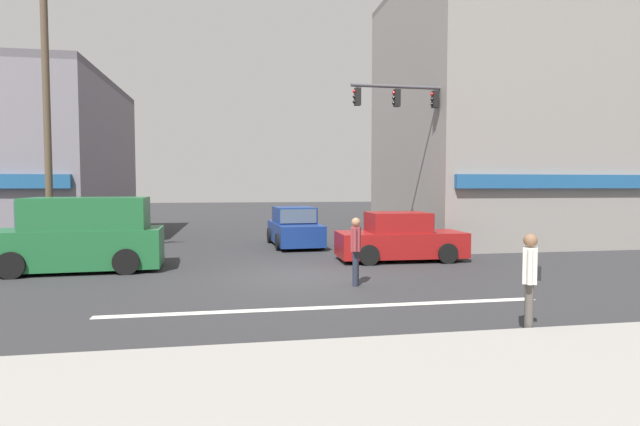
% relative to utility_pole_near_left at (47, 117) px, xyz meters
% --- Properties ---
extents(ground_plane, '(120.00, 120.00, 0.00)m').
position_rel_utility_pole_near_left_xyz_m(ground_plane, '(7.61, -3.79, -4.60)').
color(ground_plane, '#2B2B2D').
extents(lane_marking_stripe, '(9.00, 0.24, 0.01)m').
position_rel_utility_pole_near_left_xyz_m(lane_marking_stripe, '(7.61, -7.29, -4.59)').
color(lane_marking_stripe, silver).
rests_on(lane_marking_stripe, ground).
extents(sidewalk_curb, '(40.00, 5.00, 0.16)m').
position_rel_utility_pole_near_left_xyz_m(sidewalk_curb, '(7.61, -12.29, -4.52)').
color(sidewalk_curb, gray).
rests_on(sidewalk_curb, ground).
extents(building_right_corner, '(13.14, 9.79, 11.57)m').
position_rel_utility_pole_near_left_xyz_m(building_right_corner, '(19.68, 4.30, 1.18)').
color(building_right_corner, gray).
rests_on(building_right_corner, ground).
extents(utility_pole_near_left, '(1.40, 0.22, 8.89)m').
position_rel_utility_pole_near_left_xyz_m(utility_pole_near_left, '(0.00, 0.00, 0.00)').
color(utility_pole_near_left, brown).
rests_on(utility_pole_near_left, ground).
extents(traffic_light_mast, '(4.89, 0.28, 6.20)m').
position_rel_utility_pole_near_left_xyz_m(traffic_light_mast, '(13.30, 0.11, -0.30)').
color(traffic_light_mast, '#47474C').
rests_on(traffic_light_mast, ground).
extents(sedan_crossing_leftbound, '(2.05, 4.18, 1.58)m').
position_rel_utility_pole_near_left_xyz_m(sedan_crossing_leftbound, '(8.18, 3.06, -3.89)').
color(sedan_crossing_leftbound, navy).
rests_on(sedan_crossing_leftbound, ground).
extents(sedan_parked_curbside, '(4.14, 1.95, 1.58)m').
position_rel_utility_pole_near_left_xyz_m(sedan_parked_curbside, '(11.10, -1.50, -3.89)').
color(sedan_parked_curbside, maroon).
rests_on(sedan_parked_curbside, ground).
extents(van_approaching_near, '(4.69, 2.23, 2.11)m').
position_rel_utility_pole_near_left_xyz_m(van_approaching_near, '(1.44, -1.83, -3.59)').
color(van_approaching_near, '#1E6033').
rests_on(van_approaching_near, ground).
extents(pedestrian_foreground_with_bag, '(0.55, 0.62, 1.67)m').
position_rel_utility_pole_near_left_xyz_m(pedestrian_foreground_with_bag, '(10.53, -9.60, -3.65)').
color(pedestrian_foreground_with_bag, '#4C4742').
rests_on(pedestrian_foreground_with_bag, ground).
extents(pedestrian_mid_crossing, '(0.33, 0.54, 1.67)m').
position_rel_utility_pole_near_left_xyz_m(pedestrian_mid_crossing, '(8.68, -5.24, -3.65)').
color(pedestrian_mid_crossing, '#232838').
rests_on(pedestrian_mid_crossing, ground).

